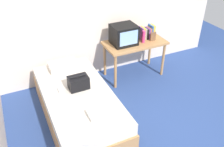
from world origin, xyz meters
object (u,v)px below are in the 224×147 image
at_px(desk, 135,46).
at_px(water_bottle, 143,37).
at_px(magazine, 74,114).
at_px(bed, 79,106).
at_px(remote_dark, 95,115).
at_px(handbag, 78,83).
at_px(folded_towel, 99,113).
at_px(picture_frame, 153,37).
at_px(remote_silver, 59,90).
at_px(pillow, 63,66).
at_px(tv, 124,35).
at_px(book_row, 147,32).

bearing_deg(desk, water_bottle, -32.44).
bearing_deg(magazine, desk, 36.48).
bearing_deg(bed, remote_dark, -85.07).
height_order(handbag, folded_towel, handbag).
bearing_deg(picture_frame, remote_silver, -165.88).
xyz_separation_m(handbag, remote_silver, (-0.29, 0.07, -0.09)).
distance_m(water_bottle, remote_silver, 1.85).
bearing_deg(bed, picture_frame, 20.66).
xyz_separation_m(pillow, remote_silver, (-0.22, -0.58, -0.04)).
height_order(desk, remote_dark, desk).
bearing_deg(magazine, remote_silver, 93.54).
xyz_separation_m(desk, water_bottle, (0.13, -0.08, 0.21)).
bearing_deg(folded_towel, magazine, 151.69).
relative_size(pillow, handbag, 1.56).
xyz_separation_m(handbag, folded_towel, (0.05, -0.68, -0.07)).
bearing_deg(tv, picture_frame, -11.99).
distance_m(bed, remote_dark, 0.65).
relative_size(water_bottle, remote_silver, 1.60).
distance_m(bed, folded_towel, 0.67).
relative_size(book_row, magazine, 0.99).
bearing_deg(handbag, remote_silver, 165.95).
height_order(desk, pillow, desk).
distance_m(pillow, folded_towel, 1.34).
height_order(water_bottle, remote_silver, water_bottle).
height_order(bed, desk, desk).
bearing_deg(handbag, pillow, 95.36).
distance_m(pillow, remote_silver, 0.63).
xyz_separation_m(pillow, folded_towel, (0.11, -1.33, -0.03)).
xyz_separation_m(picture_frame, magazine, (-1.92, -1.08, -0.29)).
relative_size(picture_frame, remote_dark, 1.08).
height_order(pillow, remote_silver, pillow).
bearing_deg(tv, water_bottle, -16.56).
bearing_deg(remote_dark, water_bottle, 40.30).
relative_size(magazine, remote_dark, 1.86).
relative_size(handbag, remote_dark, 1.92).
xyz_separation_m(bed, remote_silver, (-0.23, 0.16, 0.27)).
relative_size(book_row, handbag, 0.96).
distance_m(water_bottle, folded_towel, 1.92).
bearing_deg(water_bottle, magazine, -147.46).
height_order(bed, remote_dark, remote_dark).
relative_size(tv, remote_dark, 2.82).
distance_m(desk, remote_dark, 1.90).
distance_m(desk, remote_silver, 1.73).
xyz_separation_m(book_row, magazine, (-1.88, -1.24, -0.32)).
distance_m(bed, desk, 1.63).
bearing_deg(bed, folded_towel, -80.26).
height_order(bed, book_row, book_row).
height_order(bed, magazine, magazine).
xyz_separation_m(desk, magazine, (-1.59, -1.18, -0.12)).
bearing_deg(remote_silver, picture_frame, 14.12).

